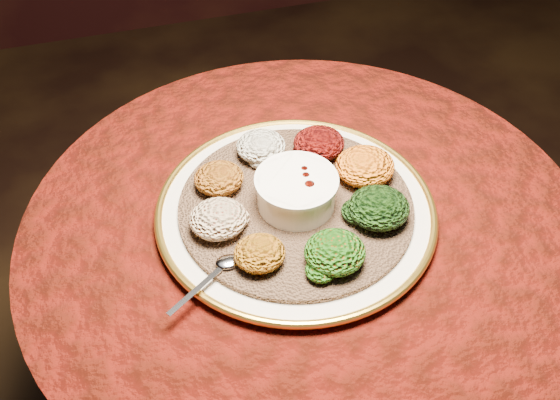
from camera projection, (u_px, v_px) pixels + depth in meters
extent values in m
cylinder|color=black|center=(302.00, 344.00, 1.33)|extent=(0.12, 0.12, 0.68)
cylinder|color=black|center=(307.00, 232.00, 1.07)|extent=(0.80, 0.80, 0.04)
cylinder|color=#430B05|center=(304.00, 283.00, 1.17)|extent=(0.93, 0.93, 0.34)
cylinder|color=#430B05|center=(307.00, 221.00, 1.05)|extent=(0.96, 0.96, 0.01)
cylinder|color=silver|center=(296.00, 211.00, 1.05)|extent=(0.59, 0.59, 0.02)
torus|color=gold|center=(296.00, 208.00, 1.04)|extent=(0.47, 0.47, 0.01)
cylinder|color=#855E42|center=(296.00, 206.00, 1.04)|extent=(0.43, 0.43, 0.01)
cylinder|color=white|center=(296.00, 191.00, 1.01)|extent=(0.13, 0.13, 0.06)
cylinder|color=white|center=(297.00, 180.00, 0.99)|extent=(0.14, 0.14, 0.01)
cylinder|color=#630E04|center=(296.00, 184.00, 1.00)|extent=(0.11, 0.11, 0.01)
ellipsoid|color=silver|center=(228.00, 262.00, 0.94)|extent=(0.04, 0.03, 0.01)
cube|color=silver|center=(195.00, 291.00, 0.90)|extent=(0.09, 0.07, 0.00)
ellipsoid|color=silver|center=(261.00, 146.00, 1.10)|extent=(0.09, 0.08, 0.04)
ellipsoid|color=black|center=(319.00, 143.00, 1.11)|extent=(0.09, 0.09, 0.04)
ellipsoid|color=#B47D0F|center=(365.00, 166.00, 1.06)|extent=(0.10, 0.10, 0.05)
ellipsoid|color=black|center=(379.00, 208.00, 0.99)|extent=(0.10, 0.09, 0.05)
ellipsoid|color=#AC340B|center=(335.00, 252.00, 0.93)|extent=(0.09, 0.09, 0.04)
ellipsoid|color=#9B540D|center=(260.00, 253.00, 0.93)|extent=(0.08, 0.07, 0.04)
ellipsoid|color=maroon|center=(218.00, 219.00, 0.98)|extent=(0.09, 0.09, 0.04)
ellipsoid|color=#955312|center=(219.00, 178.00, 1.05)|extent=(0.08, 0.08, 0.04)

